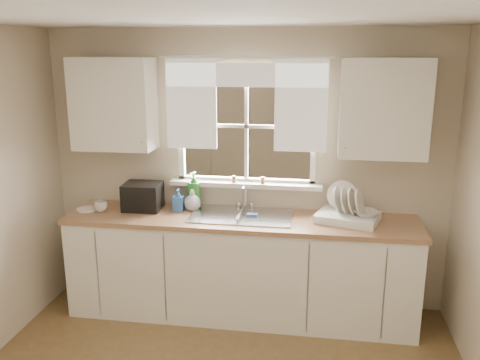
% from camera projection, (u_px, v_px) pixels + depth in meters
% --- Properties ---
extents(room_walls, '(3.62, 4.02, 2.50)m').
position_uv_depth(room_walls, '(189.00, 264.00, 2.62)').
color(room_walls, beige).
rests_on(room_walls, ground).
extents(ceiling, '(3.60, 4.00, 0.02)m').
position_uv_depth(ceiling, '(186.00, 8.00, 2.37)').
color(ceiling, silver).
rests_on(ceiling, room_walls).
extents(window, '(1.38, 0.16, 1.06)m').
position_uv_depth(window, '(246.00, 145.00, 4.54)').
color(window, white).
rests_on(window, room_walls).
extents(curtains, '(1.50, 0.03, 0.81)m').
position_uv_depth(curtains, '(245.00, 95.00, 4.37)').
color(curtains, white).
rests_on(curtains, room_walls).
extents(base_cabinets, '(3.00, 0.62, 0.87)m').
position_uv_depth(base_cabinets, '(241.00, 268.00, 4.49)').
color(base_cabinets, white).
rests_on(base_cabinets, ground).
extents(countertop, '(3.04, 0.65, 0.04)m').
position_uv_depth(countertop, '(241.00, 219.00, 4.38)').
color(countertop, '#9E724F').
rests_on(countertop, base_cabinets).
extents(upper_cabinet_left, '(0.70, 0.33, 0.80)m').
position_uv_depth(upper_cabinet_left, '(114.00, 104.00, 4.45)').
color(upper_cabinet_left, white).
rests_on(upper_cabinet_left, room_walls).
extents(upper_cabinet_right, '(0.70, 0.33, 0.80)m').
position_uv_depth(upper_cabinet_right, '(384.00, 108.00, 4.11)').
color(upper_cabinet_right, white).
rests_on(upper_cabinet_right, room_walls).
extents(wall_outlet, '(0.08, 0.01, 0.12)m').
position_uv_depth(wall_outlet, '(344.00, 193.00, 4.49)').
color(wall_outlet, beige).
rests_on(wall_outlet, room_walls).
extents(sill_jars, '(0.30, 0.04, 0.06)m').
position_uv_depth(sill_jars, '(248.00, 180.00, 4.55)').
color(sill_jars, brown).
rests_on(sill_jars, window).
extents(sink, '(0.88, 0.52, 0.40)m').
position_uv_depth(sink, '(241.00, 224.00, 4.42)').
color(sink, '#B7B7BC').
rests_on(sink, countertop).
extents(dish_rack, '(0.58, 0.50, 0.31)m').
position_uv_depth(dish_rack, '(348.00, 213.00, 4.27)').
color(dish_rack, white).
rests_on(dish_rack, countertop).
extents(bowl, '(0.23, 0.23, 0.05)m').
position_uv_depth(bowl, '(365.00, 213.00, 4.19)').
color(bowl, silver).
rests_on(bowl, dish_rack).
extents(soap_bottle_a, '(0.16, 0.16, 0.33)m').
position_uv_depth(soap_bottle_a, '(194.00, 190.00, 4.60)').
color(soap_bottle_a, '#2C852B').
rests_on(soap_bottle_a, countertop).
extents(soap_bottle_b, '(0.10, 0.10, 0.20)m').
position_uv_depth(soap_bottle_b, '(178.00, 200.00, 4.52)').
color(soap_bottle_b, '#2D61AB').
rests_on(soap_bottle_b, countertop).
extents(soap_bottle_c, '(0.15, 0.15, 0.19)m').
position_uv_depth(soap_bottle_c, '(192.00, 200.00, 4.55)').
color(soap_bottle_c, beige).
rests_on(soap_bottle_c, countertop).
extents(saucer, '(0.19, 0.19, 0.01)m').
position_uv_depth(saucer, '(87.00, 209.00, 4.58)').
color(saucer, white).
rests_on(saucer, countertop).
extents(cup, '(0.15, 0.15, 0.10)m').
position_uv_depth(cup, '(101.00, 206.00, 4.52)').
color(cup, silver).
rests_on(cup, countertop).
extents(black_appliance, '(0.34, 0.30, 0.24)m').
position_uv_depth(black_appliance, '(143.00, 196.00, 4.57)').
color(black_appliance, black).
rests_on(black_appliance, countertop).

